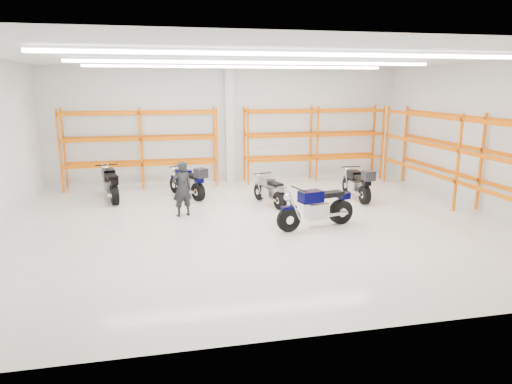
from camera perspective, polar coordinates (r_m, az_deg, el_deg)
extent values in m
plane|color=silver|center=(12.92, 0.73, -3.89)|extent=(14.00, 14.00, 0.00)
cube|color=silver|center=(18.32, -3.42, 8.33)|extent=(14.00, 0.02, 4.50)
cube|color=silver|center=(6.81, 11.95, -0.21)|extent=(14.00, 0.02, 4.50)
cube|color=silver|center=(15.56, 26.95, 6.07)|extent=(0.02, 12.00, 4.50)
cube|color=white|center=(12.37, 0.79, 16.46)|extent=(14.00, 12.00, 0.02)
cube|color=white|center=(9.47, 4.98, 16.81)|extent=(10.00, 0.22, 0.10)
cube|color=white|center=(12.85, 0.28, 15.89)|extent=(10.00, 0.22, 0.10)
cube|color=white|center=(15.80, -2.12, 15.38)|extent=(10.00, 0.22, 0.10)
cylinder|color=black|center=(12.10, 4.11, -3.45)|extent=(0.68, 0.29, 0.67)
cylinder|color=black|center=(12.98, 10.54, -2.44)|extent=(0.72, 0.36, 0.69)
cylinder|color=silver|center=(12.10, 4.11, -3.45)|extent=(0.25, 0.20, 0.22)
cylinder|color=silver|center=(12.98, 10.54, -2.44)|extent=(0.29, 0.27, 0.24)
cube|color=#030231|center=(12.01, 4.14, -1.93)|extent=(0.43, 0.26, 0.07)
cube|color=#B7B7BC|center=(12.51, 7.59, -2.35)|extent=(0.66, 0.53, 0.42)
cube|color=#A5A5AA|center=(12.77, 9.16, -2.61)|extent=(0.79, 0.31, 0.09)
cube|color=#030231|center=(12.29, 6.86, -0.57)|extent=(0.70, 0.51, 0.31)
cube|color=black|center=(12.63, 9.25, -0.27)|extent=(0.79, 0.50, 0.13)
cube|color=#030231|center=(12.92, 10.94, -0.45)|extent=(0.34, 0.31, 0.18)
cylinder|color=black|center=(12.04, 5.37, 0.38)|extent=(0.22, 0.77, 0.04)
sphere|color=silver|center=(11.92, 3.97, -0.61)|extent=(0.21, 0.21, 0.21)
cylinder|color=silver|center=(12.65, 9.79, -2.78)|extent=(0.84, 0.29, 0.10)
cylinder|color=black|center=(17.05, -18.16, 0.79)|extent=(0.29, 0.66, 0.65)
cylinder|color=black|center=(15.47, -17.26, -0.33)|extent=(0.36, 0.70, 0.67)
cylinder|color=silver|center=(17.05, -18.16, 0.79)|extent=(0.20, 0.25, 0.22)
cylinder|color=silver|center=(15.47, -17.26, -0.33)|extent=(0.27, 0.29, 0.24)
cube|color=black|center=(16.99, -18.24, 1.86)|extent=(0.26, 0.42, 0.07)
cube|color=#B7B7BC|center=(16.20, -17.74, 0.67)|extent=(0.52, 0.65, 0.41)
cube|color=#A5A5AA|center=(15.82, -17.48, -0.01)|extent=(0.32, 0.77, 0.09)
cube|color=black|center=(16.31, -17.95, 2.22)|extent=(0.51, 0.68, 0.30)
cube|color=black|center=(15.72, -17.61, 1.85)|extent=(0.49, 0.78, 0.13)
cube|color=black|center=(15.29, -17.32, 1.23)|extent=(0.30, 0.33, 0.17)
cylinder|color=black|center=(16.63, -18.21, 3.24)|extent=(0.75, 0.23, 0.04)
sphere|color=silver|center=(16.98, -18.33, 2.83)|extent=(0.21, 0.21, 0.21)
cylinder|color=silver|center=(15.76, -18.08, -0.10)|extent=(0.30, 0.81, 0.10)
cylinder|color=black|center=(16.67, -10.06, 0.89)|extent=(0.39, 0.59, 0.60)
cylinder|color=black|center=(15.42, -7.25, 0.02)|extent=(0.45, 0.63, 0.62)
cylinder|color=silver|center=(16.67, -10.06, 0.89)|extent=(0.22, 0.24, 0.20)
cylinder|color=silver|center=(15.42, -7.25, 0.02)|extent=(0.28, 0.29, 0.22)
cube|color=#07073F|center=(16.61, -10.10, 1.90)|extent=(0.30, 0.39, 0.06)
cube|color=#B7B7BC|center=(15.99, -8.67, 0.86)|extent=(0.56, 0.63, 0.38)
cube|color=#A5A5AA|center=(15.69, -7.92, 0.27)|extent=(0.44, 0.67, 0.08)
cube|color=#07073F|center=(16.06, -9.05, 2.29)|extent=(0.56, 0.65, 0.28)
cube|color=black|center=(15.60, -7.98, 1.99)|extent=(0.58, 0.72, 0.12)
cube|color=#07073F|center=(15.26, -7.13, 1.47)|extent=(0.32, 0.33, 0.16)
cylinder|color=black|center=(16.31, -9.70, 3.21)|extent=(0.63, 0.36, 0.04)
sphere|color=silver|center=(16.60, -10.21, 2.80)|extent=(0.19, 0.19, 0.19)
cylinder|color=silver|center=(15.58, -8.34, 0.16)|extent=(0.43, 0.70, 0.09)
cube|color=black|center=(15.11, -6.90, 2.37)|extent=(0.48, 0.50, 0.30)
cylinder|color=black|center=(15.45, 0.38, 0.04)|extent=(0.26, 0.57, 0.56)
cylinder|color=black|center=(14.26, 3.02, -1.06)|extent=(0.32, 0.60, 0.58)
cylinder|color=silver|center=(15.45, 0.38, 0.04)|extent=(0.18, 0.22, 0.19)
cylinder|color=silver|center=(14.26, 3.02, -1.06)|extent=(0.24, 0.25, 0.21)
cube|color=gray|center=(15.39, 0.38, 1.06)|extent=(0.23, 0.36, 0.06)
cube|color=#B7B7BC|center=(14.80, 1.70, -0.10)|extent=(0.45, 0.56, 0.36)
cube|color=#A5A5AA|center=(14.52, 2.38, -0.75)|extent=(0.28, 0.66, 0.07)
cube|color=gray|center=(14.86, 1.39, 1.36)|extent=(0.45, 0.59, 0.26)
cube|color=black|center=(14.42, 2.40, 0.98)|extent=(0.44, 0.67, 0.11)
cube|color=gray|center=(14.10, 3.19, 0.39)|extent=(0.26, 0.29, 0.15)
cylinder|color=black|center=(15.10, 0.81, 2.35)|extent=(0.64, 0.21, 0.03)
sphere|color=silver|center=(15.37, 0.31, 1.97)|extent=(0.18, 0.18, 0.18)
cylinder|color=silver|center=(14.42, 1.94, -0.85)|extent=(0.27, 0.70, 0.08)
cylinder|color=black|center=(16.65, 11.29, 0.82)|extent=(0.13, 0.60, 0.60)
cylinder|color=black|center=(15.30, 13.43, -0.34)|extent=(0.19, 0.62, 0.62)
cylinder|color=silver|center=(16.65, 11.29, 0.82)|extent=(0.14, 0.20, 0.20)
cylinder|color=silver|center=(15.30, 13.43, -0.34)|extent=(0.20, 0.22, 0.22)
cube|color=black|center=(16.58, 11.34, 1.84)|extent=(0.16, 0.36, 0.06)
cube|color=#B7B7BC|center=(15.92, 12.38, 0.65)|extent=(0.37, 0.53, 0.38)
cube|color=#A5A5AA|center=(15.60, 12.92, -0.01)|extent=(0.13, 0.70, 0.08)
cube|color=black|center=(16.00, 12.19, 2.12)|extent=(0.35, 0.57, 0.28)
cube|color=black|center=(15.50, 13.01, 1.72)|extent=(0.31, 0.67, 0.12)
cube|color=black|center=(15.14, 13.64, 1.11)|extent=(0.22, 0.26, 0.16)
cylinder|color=black|center=(16.27, 11.75, 3.11)|extent=(0.70, 0.04, 0.04)
sphere|color=silver|center=(16.57, 11.33, 2.75)|extent=(0.19, 0.19, 0.19)
cylinder|color=silver|center=(15.50, 12.43, -0.07)|extent=(0.10, 0.75, 0.09)
cube|color=black|center=(14.98, 13.88, 1.99)|extent=(0.35, 0.39, 0.30)
imported|color=black|center=(13.60, -9.23, 0.40)|extent=(0.70, 0.57, 1.65)
cube|color=white|center=(18.14, -3.34, 8.29)|extent=(0.32, 0.32, 4.50)
cube|color=#F05707|center=(18.40, -22.86, 5.00)|extent=(0.07, 0.07, 3.00)
cube|color=#F05707|center=(17.63, -23.33, 4.64)|extent=(0.07, 0.07, 3.00)
cube|color=#F05707|center=(18.09, -14.09, 5.51)|extent=(0.07, 0.07, 3.00)
cube|color=#F05707|center=(17.29, -14.17, 5.17)|extent=(0.07, 0.07, 3.00)
cube|color=#F05707|center=(18.20, -5.21, 5.89)|extent=(0.07, 0.07, 3.00)
cube|color=#F05707|center=(17.41, -4.89, 5.57)|extent=(0.07, 0.07, 3.00)
cube|color=#F05707|center=(18.17, -13.99, 3.75)|extent=(5.60, 0.07, 0.12)
cube|color=#F05707|center=(17.38, -14.07, 3.33)|extent=(5.60, 0.07, 0.12)
cube|color=#F05707|center=(18.04, -14.16, 6.69)|extent=(5.60, 0.07, 0.12)
cube|color=#F05707|center=(17.25, -14.24, 6.40)|extent=(5.60, 0.07, 0.12)
cube|color=#F05707|center=(17.97, -14.33, 9.66)|extent=(5.60, 0.07, 0.12)
cube|color=#F05707|center=(17.17, -14.42, 9.51)|extent=(5.60, 0.07, 0.12)
cube|color=#F05707|center=(18.38, -1.48, 6.02)|extent=(0.07, 0.07, 3.00)
cube|color=#F05707|center=(17.60, -1.00, 5.70)|extent=(0.07, 0.07, 3.00)
cube|color=#F05707|center=(19.08, 6.87, 6.19)|extent=(0.07, 0.07, 3.00)
cube|color=#F05707|center=(18.33, 7.67, 5.89)|extent=(0.07, 0.07, 3.00)
cube|color=#F05707|center=(20.16, 14.47, 6.24)|extent=(0.07, 0.07, 3.00)
cube|color=#F05707|center=(19.45, 15.51, 5.94)|extent=(0.07, 0.07, 3.00)
cube|color=#F05707|center=(19.16, 6.82, 4.52)|extent=(5.60, 0.07, 0.12)
cube|color=#F05707|center=(18.41, 7.62, 4.15)|extent=(5.60, 0.07, 0.12)
cube|color=#F05707|center=(19.04, 6.90, 7.31)|extent=(5.60, 0.07, 0.12)
cube|color=#F05707|center=(18.29, 7.71, 7.05)|extent=(5.60, 0.07, 0.12)
cube|color=#F05707|center=(18.97, 6.98, 10.13)|extent=(5.60, 0.07, 0.12)
cube|color=#F05707|center=(18.22, 7.80, 9.98)|extent=(5.60, 0.07, 0.12)
cube|color=#F05707|center=(15.58, 26.32, 3.35)|extent=(0.07, 0.07, 3.00)
cube|color=#F05707|center=(15.10, 23.92, 3.31)|extent=(0.07, 0.07, 3.00)
cube|color=#F05707|center=(19.27, 18.11, 5.70)|extent=(0.07, 0.07, 3.00)
cube|color=#F05707|center=(18.88, 15.99, 5.71)|extent=(0.07, 0.07, 3.00)
cube|color=#F05707|center=(15.67, 26.11, 1.33)|extent=(0.07, 9.00, 0.12)
cube|color=#F05707|center=(15.19, 23.72, 1.23)|extent=(0.07, 9.00, 0.12)
cube|color=#F05707|center=(15.53, 26.46, 4.71)|extent=(0.07, 9.00, 0.12)
cube|color=#F05707|center=(15.04, 24.05, 4.72)|extent=(0.07, 9.00, 0.12)
cube|color=#F05707|center=(15.44, 26.81, 8.15)|extent=(0.07, 9.00, 0.12)
cube|color=#F05707|center=(14.95, 24.39, 8.27)|extent=(0.07, 9.00, 0.12)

